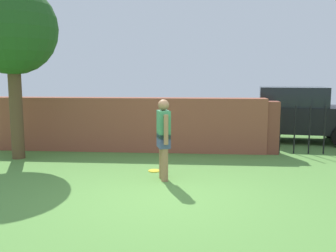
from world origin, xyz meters
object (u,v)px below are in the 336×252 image
object	(u,v)px
tree	(12,31)
car	(291,114)
person	(164,136)
frisbee_yellow	(154,171)

from	to	relation	value
tree	car	size ratio (longest dim) A/B	0.98
car	tree	bearing A→B (deg)	-149.12
person	car	world-z (taller)	car
tree	frisbee_yellow	world-z (taller)	tree
tree	person	bearing A→B (deg)	-23.14
car	frisbee_yellow	xyz separation A→B (m)	(-3.91, -4.15, -0.85)
tree	car	world-z (taller)	tree
car	frisbee_yellow	bearing A→B (deg)	-125.24
frisbee_yellow	tree	bearing A→B (deg)	164.45
frisbee_yellow	person	bearing A→B (deg)	-67.87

